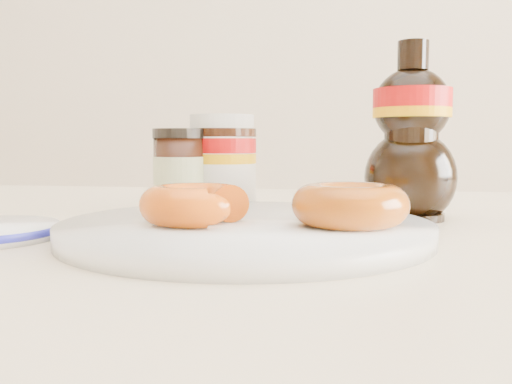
% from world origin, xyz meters
% --- Properties ---
extents(dining_table, '(1.40, 0.90, 0.75)m').
position_xyz_m(dining_table, '(0.00, 0.10, 0.67)').
color(dining_table, beige).
rests_on(dining_table, ground).
extents(plate, '(0.31, 0.31, 0.02)m').
position_xyz_m(plate, '(-0.01, 0.04, 0.76)').
color(plate, white).
rests_on(plate, dining_table).
extents(donut_bitten, '(0.12, 0.12, 0.03)m').
position_xyz_m(donut_bitten, '(-0.05, 0.02, 0.78)').
color(donut_bitten, '#C6440B').
rests_on(donut_bitten, plate).
extents(donut_whole, '(0.10, 0.10, 0.03)m').
position_xyz_m(donut_whole, '(0.08, 0.03, 0.78)').
color(donut_whole, '#8B4308').
rests_on(donut_whole, plate).
extents(nutella_jar, '(0.08, 0.08, 0.11)m').
position_xyz_m(nutella_jar, '(-0.07, 0.23, 0.81)').
color(nutella_jar, white).
rests_on(nutella_jar, dining_table).
extents(syrup_bottle, '(0.10, 0.09, 0.18)m').
position_xyz_m(syrup_bottle, '(0.14, 0.19, 0.84)').
color(syrup_bottle, black).
rests_on(syrup_bottle, dining_table).
extents(dark_jar, '(0.06, 0.06, 0.10)m').
position_xyz_m(dark_jar, '(-0.12, 0.20, 0.80)').
color(dark_jar, black).
rests_on(dark_jar, dining_table).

